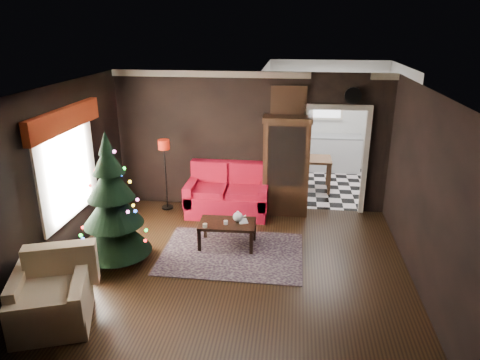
# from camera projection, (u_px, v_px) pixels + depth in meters

# --- Properties ---
(floor) EXTENTS (5.50, 5.50, 0.00)m
(floor) POSITION_uv_depth(u_px,v_px,m) (233.00, 266.00, 7.02)
(floor) COLOR black
(floor) RESTS_ON ground
(ceiling) EXTENTS (5.50, 5.50, 0.00)m
(ceiling) POSITION_uv_depth(u_px,v_px,m) (232.00, 89.00, 6.08)
(ceiling) COLOR white
(ceiling) RESTS_ON ground
(wall_back) EXTENTS (5.50, 0.00, 5.50)m
(wall_back) POSITION_uv_depth(u_px,v_px,m) (250.00, 142.00, 8.88)
(wall_back) COLOR black
(wall_back) RESTS_ON ground
(wall_front) EXTENTS (5.50, 0.00, 5.50)m
(wall_front) POSITION_uv_depth(u_px,v_px,m) (196.00, 274.00, 4.21)
(wall_front) COLOR black
(wall_front) RESTS_ON ground
(wall_left) EXTENTS (0.00, 5.50, 5.50)m
(wall_left) POSITION_uv_depth(u_px,v_px,m) (59.00, 177.00, 6.87)
(wall_left) COLOR black
(wall_left) RESTS_ON ground
(wall_right) EXTENTS (0.00, 5.50, 5.50)m
(wall_right) POSITION_uv_depth(u_px,v_px,m) (424.00, 193.00, 6.22)
(wall_right) COLOR black
(wall_right) RESTS_ON ground
(doorway) EXTENTS (1.10, 0.10, 2.10)m
(doorway) POSITION_uv_depth(u_px,v_px,m) (334.00, 162.00, 8.80)
(doorway) COLOR beige
(doorway) RESTS_ON ground
(left_window) EXTENTS (0.05, 1.60, 1.40)m
(left_window) POSITION_uv_depth(u_px,v_px,m) (67.00, 170.00, 7.04)
(left_window) COLOR white
(left_window) RESTS_ON wall_left
(valance) EXTENTS (0.12, 2.10, 0.35)m
(valance) POSITION_uv_depth(u_px,v_px,m) (65.00, 119.00, 6.75)
(valance) COLOR maroon
(valance) RESTS_ON wall_left
(kitchen_floor) EXTENTS (3.00, 3.00, 0.00)m
(kitchen_floor) POSITION_uv_depth(u_px,v_px,m) (326.00, 185.00, 10.56)
(kitchen_floor) COLOR white
(kitchen_floor) RESTS_ON ground
(kitchen_window) EXTENTS (0.70, 0.06, 0.70)m
(kitchen_window) POSITION_uv_depth(u_px,v_px,m) (327.00, 104.00, 11.34)
(kitchen_window) COLOR white
(kitchen_window) RESTS_ON ground
(rug) EXTENTS (2.35, 1.71, 0.01)m
(rug) POSITION_uv_depth(u_px,v_px,m) (232.00, 253.00, 7.41)
(rug) COLOR #482D39
(rug) RESTS_ON ground
(loveseat) EXTENTS (1.70, 0.90, 1.00)m
(loveseat) POSITION_uv_depth(u_px,v_px,m) (227.00, 191.00, 8.81)
(loveseat) COLOR maroon
(loveseat) RESTS_ON ground
(curio_cabinet) EXTENTS (0.90, 0.45, 1.90)m
(curio_cabinet) POSITION_uv_depth(u_px,v_px,m) (286.00, 168.00, 8.73)
(curio_cabinet) COLOR black
(curio_cabinet) RESTS_ON ground
(floor_lamp) EXTENTS (0.30, 0.30, 1.43)m
(floor_lamp) POSITION_uv_depth(u_px,v_px,m) (166.00, 175.00, 8.72)
(floor_lamp) COLOR black
(floor_lamp) RESTS_ON ground
(christmas_tree) EXTENTS (1.44, 1.44, 2.12)m
(christmas_tree) POSITION_uv_depth(u_px,v_px,m) (112.00, 203.00, 6.78)
(christmas_tree) COLOR black
(christmas_tree) RESTS_ON ground
(armchair) EXTENTS (1.23, 1.23, 0.99)m
(armchair) POSITION_uv_depth(u_px,v_px,m) (50.00, 293.00, 5.54)
(armchair) COLOR tan
(armchair) RESTS_ON ground
(coffee_table) EXTENTS (0.98, 0.60, 0.43)m
(coffee_table) POSITION_uv_depth(u_px,v_px,m) (227.00, 234.00, 7.60)
(coffee_table) COLOR #341B11
(coffee_table) RESTS_ON rug
(teapot) EXTENTS (0.20, 0.20, 0.18)m
(teapot) POSITION_uv_depth(u_px,v_px,m) (238.00, 217.00, 7.54)
(teapot) COLOR white
(teapot) RESTS_ON coffee_table
(cup_a) EXTENTS (0.10, 0.10, 0.06)m
(cup_a) POSITION_uv_depth(u_px,v_px,m) (205.00, 225.00, 7.35)
(cup_a) COLOR beige
(cup_a) RESTS_ON coffee_table
(cup_b) EXTENTS (0.10, 0.10, 0.06)m
(cup_b) POSITION_uv_depth(u_px,v_px,m) (226.00, 222.00, 7.46)
(cup_b) COLOR white
(cup_b) RESTS_ON coffee_table
(book) EXTENTS (0.15, 0.06, 0.21)m
(book) POSITION_uv_depth(u_px,v_px,m) (239.00, 216.00, 7.52)
(book) COLOR tan
(book) RESTS_ON coffee_table
(wall_clock) EXTENTS (0.32, 0.32, 0.06)m
(wall_clock) POSITION_uv_depth(u_px,v_px,m) (353.00, 96.00, 8.28)
(wall_clock) COLOR white
(wall_clock) RESTS_ON wall_back
(painting) EXTENTS (0.62, 0.05, 0.52)m
(painting) POSITION_uv_depth(u_px,v_px,m) (289.00, 101.00, 8.47)
(painting) COLOR tan
(painting) RESTS_ON wall_back
(kitchen_counter) EXTENTS (1.80, 0.60, 0.90)m
(kitchen_counter) POSITION_uv_depth(u_px,v_px,m) (325.00, 153.00, 11.53)
(kitchen_counter) COLOR silver
(kitchen_counter) RESTS_ON ground
(kitchen_table) EXTENTS (0.70, 0.70, 0.75)m
(kitchen_table) POSITION_uv_depth(u_px,v_px,m) (315.00, 174.00, 10.19)
(kitchen_table) COLOR brown
(kitchen_table) RESTS_ON ground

